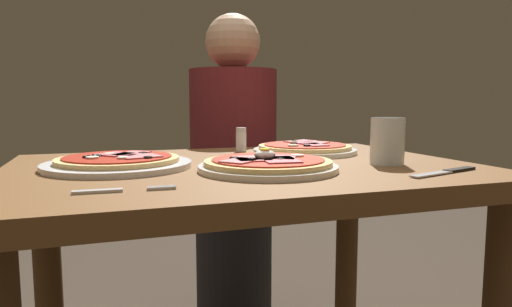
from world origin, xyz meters
TOP-DOWN VIEW (x-y plane):
  - dining_table at (0.00, 0.00)m, footprint 1.01×0.72m
  - pizza_foreground at (0.02, -0.11)m, footprint 0.28×0.28m
  - pizza_across_left at (-0.27, 0.04)m, footprint 0.31×0.31m
  - pizza_across_right at (0.22, 0.16)m, footprint 0.28×0.28m
  - water_glass_near at (0.31, -0.10)m, footprint 0.08×0.08m
  - fork at (-0.28, -0.23)m, footprint 0.16×0.02m
  - knife at (0.35, -0.25)m, footprint 0.19×0.07m
  - salt_shaker at (0.07, 0.26)m, footprint 0.03×0.03m
  - diner_person at (0.17, 0.66)m, footprint 0.32×0.32m

SIDE VIEW (x-z plane):
  - diner_person at x=0.17m, z-range -0.03..1.15m
  - dining_table at x=0.00m, z-range 0.23..0.95m
  - fork at x=-0.28m, z-range 0.73..0.73m
  - knife at x=0.35m, z-range 0.73..0.73m
  - pizza_across_left at x=-0.27m, z-range 0.72..0.75m
  - pizza_across_right at x=0.22m, z-range 0.72..0.75m
  - pizza_foreground at x=0.02m, z-range 0.71..0.76m
  - salt_shaker at x=0.07m, z-range 0.72..0.79m
  - water_glass_near at x=0.31m, z-range 0.72..0.82m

